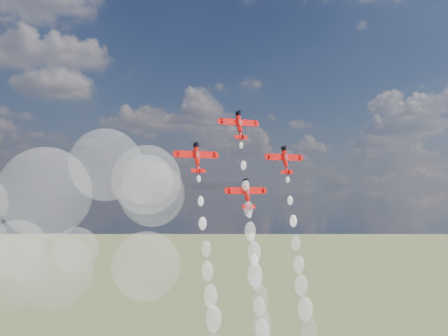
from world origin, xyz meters
TOP-DOWN VIEW (x-y plane):
  - plane_lead at (-7.12, 21.38)m, footprint 11.66×4.13m
  - plane_left at (-21.31, 19.28)m, footprint 11.66×4.13m
  - plane_right at (7.06, 19.28)m, footprint 11.66×4.13m
  - plane_slot at (-7.12, 17.18)m, footprint 11.66×4.13m
  - smoke_trail_lead at (-7.10, 11.05)m, footprint 5.21×14.16m
  - smoke_trail_right at (7.08, 8.86)m, footprint 5.90×14.63m
  - drifted_smoke_cloud at (-54.28, 25.58)m, footprint 67.09×42.83m

SIDE VIEW (x-z plane):
  - smoke_trail_right at x=7.08m, z-range 23.16..79.30m
  - smoke_trail_lead at x=-7.10m, z-range 33.24..88.87m
  - drifted_smoke_cloud at x=-54.28m, z-range 59.86..106.13m
  - plane_slot at x=-7.12m, z-range 85.35..93.59m
  - plane_left at x=-21.31m, z-range 95.06..103.29m
  - plane_right at x=7.06m, z-range 95.06..103.29m
  - plane_lead at x=-7.12m, z-range 104.76..113.00m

